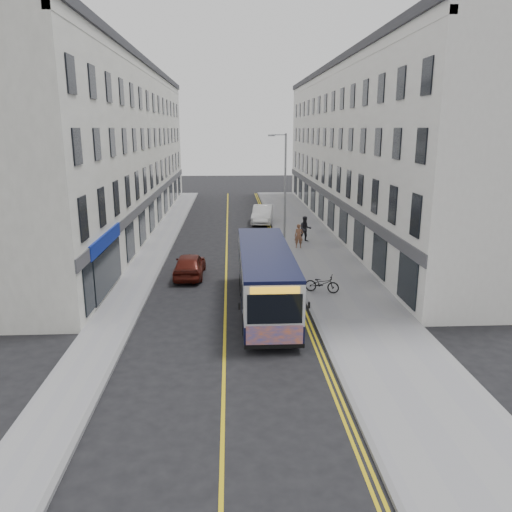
{
  "coord_description": "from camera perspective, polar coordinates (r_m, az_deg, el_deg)",
  "views": [
    {
      "loc": [
        0.3,
        -21.72,
        8.32
      ],
      "look_at": [
        1.66,
        4.47,
        1.6
      ],
      "focal_mm": 35.0,
      "sensor_mm": 36.0,
      "label": 1
    }
  ],
  "objects": [
    {
      "name": "pedestrian_near",
      "position": [
        35.31,
        4.92,
        2.29
      ],
      "size": [
        0.64,
        0.45,
        1.69
      ],
      "primitive_type": "imported",
      "rotation": [
        0.0,
        0.0,
        -0.07
      ],
      "color": "brown",
      "rests_on": "pavement_east"
    },
    {
      "name": "terrace_west",
      "position": [
        43.76,
        -15.56,
        11.48
      ],
      "size": [
        6.0,
        46.0,
        13.0
      ],
      "primitive_type": "cube",
      "color": "white",
      "rests_on": "ground"
    },
    {
      "name": "road_centre_line",
      "position": [
        34.73,
        -3.38,
        0.49
      ],
      "size": [
        0.12,
        64.0,
        0.01
      ],
      "primitive_type": "cube",
      "color": "gold",
      "rests_on": "ground"
    },
    {
      "name": "car_maroon",
      "position": [
        28.94,
        -7.6,
        -1.02
      ],
      "size": [
        1.77,
        4.16,
        1.4
      ],
      "primitive_type": "imported",
      "rotation": [
        0.0,
        0.0,
        3.11
      ],
      "color": "#51150D",
      "rests_on": "ground"
    },
    {
      "name": "bicycle",
      "position": [
        25.89,
        7.55,
        -3.14
      ],
      "size": [
        1.88,
        1.2,
        0.93
      ],
      "primitive_type": "imported",
      "rotation": [
        0.0,
        0.0,
        1.21
      ],
      "color": "black",
      "rests_on": "pavement_east"
    },
    {
      "name": "road_dbl_yellow_outer",
      "position": [
        34.9,
        2.79,
        0.57
      ],
      "size": [
        0.1,
        64.0,
        0.01
      ],
      "primitive_type": "cube",
      "color": "gold",
      "rests_on": "ground"
    },
    {
      "name": "pedestrian_far",
      "position": [
        37.3,
        5.65,
        3.09
      ],
      "size": [
        0.98,
        0.8,
        1.9
      ],
      "primitive_type": "imported",
      "rotation": [
        0.0,
        0.0,
        0.09
      ],
      "color": "black",
      "rests_on": "pavement_east"
    },
    {
      "name": "kerb_west",
      "position": [
        34.98,
        -9.95,
        0.5
      ],
      "size": [
        0.18,
        64.0,
        0.13
      ],
      "primitive_type": "cube",
      "color": "slate",
      "rests_on": "ground"
    },
    {
      "name": "terrace_east",
      "position": [
        44.2,
        11.96,
        11.71
      ],
      "size": [
        6.0,
        46.0,
        13.0
      ],
      "primitive_type": "cube",
      "color": "white",
      "rests_on": "ground"
    },
    {
      "name": "pavement_east",
      "position": [
        35.22,
        6.84,
        0.71
      ],
      "size": [
        4.5,
        64.0,
        0.12
      ],
      "primitive_type": "cube",
      "color": "gray",
      "rests_on": "ground"
    },
    {
      "name": "road_dbl_yellow_inner",
      "position": [
        34.88,
        2.46,
        0.56
      ],
      "size": [
        0.1,
        64.0,
        0.01
      ],
      "primitive_type": "cube",
      "color": "gold",
      "rests_on": "ground"
    },
    {
      "name": "streetlamp",
      "position": [
        36.14,
        3.22,
        8.1
      ],
      "size": [
        1.32,
        0.18,
        8.0
      ],
      "color": "gray",
      "rests_on": "ground"
    },
    {
      "name": "ground",
      "position": [
        23.26,
        -3.54,
        -6.61
      ],
      "size": [
        140.0,
        140.0,
        0.0
      ],
      "primitive_type": "plane",
      "color": "black",
      "rests_on": "ground"
    },
    {
      "name": "kerb_east",
      "position": [
        34.91,
        3.2,
        0.67
      ],
      "size": [
        0.18,
        64.0,
        0.13
      ],
      "primitive_type": "cube",
      "color": "slate",
      "rests_on": "ground"
    },
    {
      "name": "pavement_west",
      "position": [
        35.12,
        -11.57,
        0.47
      ],
      "size": [
        2.0,
        64.0,
        0.12
      ],
      "primitive_type": "cube",
      "color": "gray",
      "rests_on": "ground"
    },
    {
      "name": "city_bus",
      "position": [
        23.32,
        1.06,
        -2.38
      ],
      "size": [
        2.36,
        10.08,
        2.93
      ],
      "color": "black",
      "rests_on": "ground"
    },
    {
      "name": "car_white",
      "position": [
        45.18,
        0.75,
        4.78
      ],
      "size": [
        2.32,
        4.99,
        1.58
      ],
      "primitive_type": "imported",
      "rotation": [
        0.0,
        0.0,
        -0.14
      ],
      "color": "silver",
      "rests_on": "ground"
    }
  ]
}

